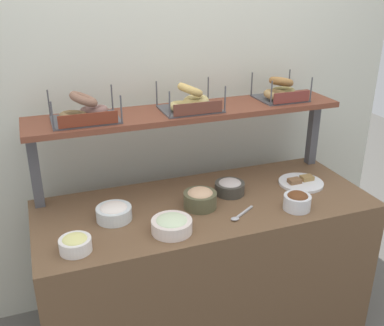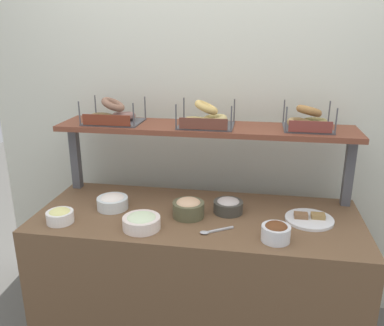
{
  "view_description": "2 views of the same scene",
  "coord_description": "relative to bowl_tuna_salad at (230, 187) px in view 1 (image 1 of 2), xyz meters",
  "views": [
    {
      "loc": [
        -0.78,
        -1.9,
        1.96
      ],
      "look_at": [
        -0.05,
        0.07,
        1.05
      ],
      "focal_mm": 41.87,
      "sensor_mm": 36.0,
      "label": 1
    },
    {
      "loc": [
        0.3,
        -1.93,
        1.79
      ],
      "look_at": [
        -0.05,
        0.1,
        1.11
      ],
      "focal_mm": 37.19,
      "sensor_mm": 36.0,
      "label": 2
    }
  ],
  "objects": [
    {
      "name": "bowl_tuna_salad",
      "position": [
        0.0,
        0.0,
        0.0
      ],
      "size": [
        0.16,
        0.16,
        0.08
      ],
      "color": "#3D3A33",
      "rests_on": "deli_counter"
    },
    {
      "name": "bowl_chocolate_spread",
      "position": [
        0.25,
        -0.27,
        0.01
      ],
      "size": [
        0.14,
        0.14,
        0.09
      ],
      "color": "silver",
      "rests_on": "deli_counter"
    },
    {
      "name": "back_wall",
      "position": [
        -0.16,
        0.49,
        0.31
      ],
      "size": [
        2.94,
        0.06,
        2.4
      ],
      "primitive_type": "cube",
      "color": "beige",
      "rests_on": "ground_plane"
    },
    {
      "name": "bowl_egg_salad",
      "position": [
        -0.85,
        -0.27,
        -0.0
      ],
      "size": [
        0.14,
        0.14,
        0.08
      ],
      "color": "white",
      "rests_on": "deli_counter"
    },
    {
      "name": "serving_plate_white",
      "position": [
        0.43,
        -0.03,
        -0.03
      ],
      "size": [
        0.25,
        0.25,
        0.04
      ],
      "color": "white",
      "rests_on": "deli_counter"
    },
    {
      "name": "bowl_cream_cheese",
      "position": [
        -0.64,
        -0.06,
        0.0
      ],
      "size": [
        0.17,
        0.17,
        0.08
      ],
      "color": "white",
      "rests_on": "deli_counter"
    },
    {
      "name": "shelf_riser_left",
      "position": [
        -0.97,
        0.21,
        0.16
      ],
      "size": [
        0.05,
        0.05,
        0.4
      ],
      "primitive_type": "cube",
      "color": "#4C4C51",
      "rests_on": "deli_counter"
    },
    {
      "name": "bagel_basket_plain",
      "position": [
        -0.15,
        0.2,
        0.44
      ],
      "size": [
        0.31,
        0.25,
        0.15
      ],
      "color": "#4C4C51",
      "rests_on": "upper_shelf"
    },
    {
      "name": "bagel_basket_poppy",
      "position": [
        -0.7,
        0.2,
        0.44
      ],
      "size": [
        0.33,
        0.25,
        0.15
      ],
      "color": "#4C4C51",
      "rests_on": "upper_shelf"
    },
    {
      "name": "deli_counter",
      "position": [
        -0.16,
        -0.06,
        -0.47
      ],
      "size": [
        1.74,
        0.7,
        0.85
      ],
      "primitive_type": "cube",
      "color": "brown",
      "rests_on": "ground_plane"
    },
    {
      "name": "bowl_hummus",
      "position": [
        -0.2,
        -0.09,
        0.01
      ],
      "size": [
        0.17,
        0.17,
        0.1
      ],
      "color": "brown",
      "rests_on": "deli_counter"
    },
    {
      "name": "upper_shelf",
      "position": [
        -0.16,
        0.21,
        0.37
      ],
      "size": [
        1.7,
        0.32,
        0.03
      ],
      "primitive_type": "cube",
      "color": "brown",
      "rests_on": "shelf_riser_left"
    },
    {
      "name": "serving_spoon_near_plate",
      "position": [
        -0.06,
        -0.25,
        -0.03
      ],
      "size": [
        0.16,
        0.11,
        0.01
      ],
      "color": "#B7B7BC",
      "rests_on": "deli_counter"
    },
    {
      "name": "shelf_riser_right",
      "position": [
        0.65,
        0.21,
        0.16
      ],
      "size": [
        0.05,
        0.05,
        0.4
      ],
      "primitive_type": "cube",
      "color": "#4C4C51",
      "rests_on": "deli_counter"
    },
    {
      "name": "bagel_basket_everything",
      "position": [
        0.41,
        0.22,
        0.44
      ],
      "size": [
        0.28,
        0.26,
        0.14
      ],
      "color": "#4C4C51",
      "rests_on": "upper_shelf"
    },
    {
      "name": "bowl_scallion_spread",
      "position": [
        -0.41,
        -0.26,
        -0.0
      ],
      "size": [
        0.19,
        0.19,
        0.08
      ],
      "color": "white",
      "rests_on": "deli_counter"
    }
  ]
}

